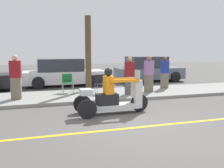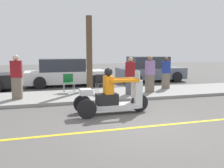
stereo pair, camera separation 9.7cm
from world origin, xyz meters
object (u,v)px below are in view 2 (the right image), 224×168
(folding_chair_curbside, at_px, (101,82))
(spectator_end_of_line, at_px, (150,75))
(tree_trunk, at_px, (89,53))
(spectator_by_tree, at_px, (130,76))
(motorcycle_trike, at_px, (113,98))
(parked_car_lot_center, at_px, (150,70))
(spectator_with_child, at_px, (17,78))
(folding_chair_set_back, at_px, (68,81))
(spectator_mid_group, at_px, (166,73))
(parked_car_lot_far, at_px, (65,73))

(folding_chair_curbside, bearing_deg, spectator_end_of_line, -6.34)
(tree_trunk, bearing_deg, spectator_by_tree, -50.09)
(folding_chair_curbside, xyz_separation_m, tree_trunk, (-0.27, 1.21, 1.22))
(motorcycle_trike, distance_m, parked_car_lot_center, 8.58)
(motorcycle_trike, height_order, spectator_end_of_line, spectator_end_of_line)
(spectator_with_child, bearing_deg, folding_chair_curbside, 3.57)
(motorcycle_trike, distance_m, tree_trunk, 4.38)
(spectator_with_child, relative_size, folding_chair_set_back, 2.08)
(spectator_mid_group, relative_size, folding_chair_curbside, 1.88)
(spectator_end_of_line, xyz_separation_m, folding_chair_set_back, (-3.49, 0.99, -0.28))
(motorcycle_trike, relative_size, tree_trunk, 0.69)
(spectator_end_of_line, bearing_deg, motorcycle_trike, -133.21)
(motorcycle_trike, xyz_separation_m, folding_chair_set_back, (-0.94, 3.71, 0.11))
(spectator_end_of_line, bearing_deg, spectator_mid_group, 32.67)
(spectator_mid_group, distance_m, folding_chair_curbside, 3.45)
(parked_car_lot_center, bearing_deg, folding_chair_curbside, -135.22)
(spectator_mid_group, xyz_separation_m, spectator_end_of_line, (-1.23, -0.79, 0.04))
(spectator_end_of_line, xyz_separation_m, parked_car_lot_center, (2.10, 4.48, -0.16))
(spectator_mid_group, distance_m, folding_chair_set_back, 4.74)
(spectator_end_of_line, xyz_separation_m, tree_trunk, (-2.44, 1.45, 0.94))
(folding_chair_set_back, height_order, tree_trunk, tree_trunk)
(spectator_mid_group, bearing_deg, spectator_by_tree, -155.29)
(motorcycle_trike, bearing_deg, folding_chair_curbside, 82.48)
(spectator_mid_group, xyz_separation_m, parked_car_lot_center, (0.87, 3.69, -0.12))
(motorcycle_trike, height_order, spectator_by_tree, spectator_by_tree)
(folding_chair_curbside, bearing_deg, spectator_mid_group, 9.20)
(parked_car_lot_center, bearing_deg, spectator_by_tree, -123.46)
(motorcycle_trike, relative_size, folding_chair_curbside, 2.91)
(spectator_by_tree, bearing_deg, folding_chair_set_back, 153.54)
(spectator_end_of_line, relative_size, parked_car_lot_far, 0.36)
(folding_chair_curbside, bearing_deg, parked_car_lot_far, 107.55)
(spectator_by_tree, distance_m, tree_trunk, 2.41)
(folding_chair_set_back, bearing_deg, spectator_by_tree, -26.46)
(parked_car_lot_far, xyz_separation_m, tree_trunk, (0.91, -2.52, 1.13))
(parked_car_lot_far, height_order, tree_trunk, tree_trunk)
(motorcycle_trike, height_order, parked_car_lot_center, parked_car_lot_center)
(folding_chair_curbside, bearing_deg, parked_car_lot_center, 44.78)
(spectator_by_tree, xyz_separation_m, folding_chair_curbside, (-1.15, 0.49, -0.26))
(spectator_by_tree, relative_size, tree_trunk, 0.46)
(motorcycle_trike, height_order, folding_chair_curbside, motorcycle_trike)
(folding_chair_set_back, relative_size, parked_car_lot_center, 0.19)
(motorcycle_trike, relative_size, spectator_end_of_line, 1.47)
(spectator_end_of_line, height_order, tree_trunk, tree_trunk)
(folding_chair_set_back, distance_m, parked_car_lot_center, 6.60)
(parked_car_lot_far, bearing_deg, spectator_end_of_line, -49.87)
(folding_chair_curbside, xyz_separation_m, folding_chair_set_back, (-1.33, 0.74, 0.00))
(folding_chair_set_back, bearing_deg, spectator_end_of_line, -15.75)
(spectator_by_tree, bearing_deg, folding_chair_curbside, 157.02)
(folding_chair_curbside, bearing_deg, spectator_by_tree, -22.98)
(spectator_by_tree, bearing_deg, spectator_with_child, 176.55)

